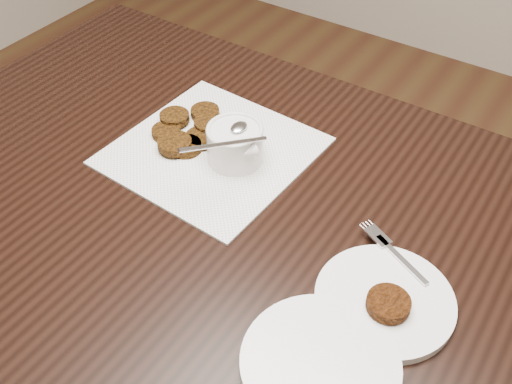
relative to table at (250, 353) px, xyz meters
The scene contains 6 objects.
table is the anchor object (origin of this frame).
napkin 0.42m from the table, 143.74° to the left, with size 0.32×0.32×0.00m, color white.
sauce_ramekin 0.47m from the table, 132.49° to the left, with size 0.13×0.13×0.13m, color white, non-canonical shape.
patty_cluster 0.46m from the table, 150.03° to the left, with size 0.20×0.20×0.02m, color #5B320C, non-canonical shape.
plate_with_patty 0.46m from the table, ahead, with size 0.19×0.19×0.03m, color white, non-canonical shape.
plate_empty 0.46m from the table, 35.93° to the right, with size 0.20×0.20×0.01m, color white.
Camera 1 is at (0.36, -0.49, 1.43)m, focal length 41.83 mm.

